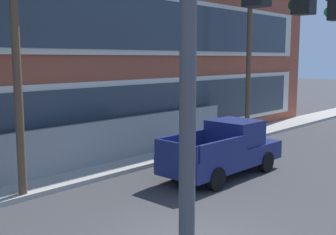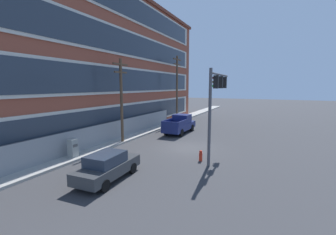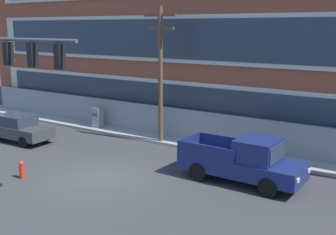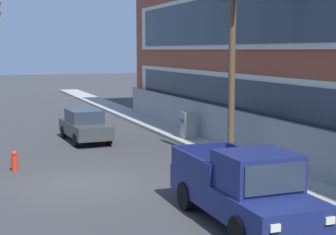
{
  "view_description": "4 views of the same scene",
  "coord_description": "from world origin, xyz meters",
  "px_view_note": "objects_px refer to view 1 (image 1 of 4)",
  "views": [
    {
      "loc": [
        -7.29,
        -5.91,
        4.39
      ],
      "look_at": [
        2.96,
        3.53,
        2.41
      ],
      "focal_mm": 45.0,
      "sensor_mm": 36.0,
      "label": 1
    },
    {
      "loc": [
        -17.65,
        -6.43,
        5.26
      ],
      "look_at": [
        3.08,
        3.33,
        2.04
      ],
      "focal_mm": 24.0,
      "sensor_mm": 36.0,
      "label": 2
    },
    {
      "loc": [
        12.46,
        -13.0,
        6.58
      ],
      "look_at": [
        2.4,
        1.82,
        2.7
      ],
      "focal_mm": 45.0,
      "sensor_mm": 36.0,
      "label": 3
    },
    {
      "loc": [
        16.74,
        -3.47,
        4.49
      ],
      "look_at": [
        1.0,
        2.65,
        2.27
      ],
      "focal_mm": 55.0,
      "sensor_mm": 36.0,
      "label": 4
    }
  ],
  "objects_px": {
    "traffic_signal_mast": "(262,39)",
    "utility_pole_near_corner": "(17,64)",
    "utility_pole_midblock": "(249,42)",
    "pickup_truck_navy": "(225,150)"
  },
  "relations": [
    {
      "from": "pickup_truck_navy",
      "to": "utility_pole_near_corner",
      "type": "distance_m",
      "value": 7.92
    },
    {
      "from": "traffic_signal_mast",
      "to": "utility_pole_near_corner",
      "type": "xyz_separation_m",
      "value": [
        0.86,
        8.84,
        -0.44
      ]
    },
    {
      "from": "utility_pole_near_corner",
      "to": "pickup_truck_navy",
      "type": "bearing_deg",
      "value": -25.43
    },
    {
      "from": "utility_pole_near_corner",
      "to": "utility_pole_midblock",
      "type": "relative_size",
      "value": 0.81
    },
    {
      "from": "utility_pole_midblock",
      "to": "utility_pole_near_corner",
      "type": "bearing_deg",
      "value": -179.62
    },
    {
      "from": "pickup_truck_navy",
      "to": "utility_pole_near_corner",
      "type": "bearing_deg",
      "value": 154.57
    },
    {
      "from": "traffic_signal_mast",
      "to": "utility_pole_near_corner",
      "type": "distance_m",
      "value": 8.89
    },
    {
      "from": "utility_pole_near_corner",
      "to": "utility_pole_midblock",
      "type": "height_order",
      "value": "utility_pole_midblock"
    },
    {
      "from": "traffic_signal_mast",
      "to": "utility_pole_midblock",
      "type": "bearing_deg",
      "value": 32.52
    },
    {
      "from": "traffic_signal_mast",
      "to": "pickup_truck_navy",
      "type": "height_order",
      "value": "traffic_signal_mast"
    }
  ]
}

